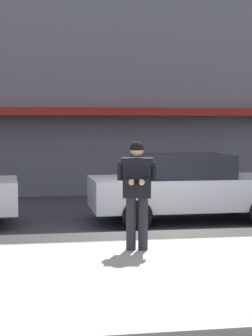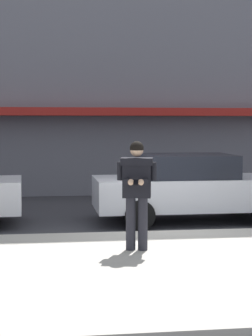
% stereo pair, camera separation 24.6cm
% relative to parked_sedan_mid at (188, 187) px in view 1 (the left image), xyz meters
% --- Properties ---
extents(ground_plane, '(80.00, 80.00, 0.00)m').
position_rel_parked_sedan_mid_xyz_m(ground_plane, '(-1.01, -1.49, -0.79)').
color(ground_plane, '#333338').
extents(curb_paint_line, '(28.00, 0.12, 0.01)m').
position_rel_parked_sedan_mid_xyz_m(curb_paint_line, '(-0.01, -1.44, -0.79)').
color(curb_paint_line, silver).
rests_on(curb_paint_line, ground).
extents(parked_sedan_mid, '(4.53, 1.98, 1.54)m').
position_rel_parked_sedan_mid_xyz_m(parked_sedan_mid, '(0.00, 0.00, 0.00)').
color(parked_sedan_mid, silver).
rests_on(parked_sedan_mid, ground).
extents(man_texting_on_phone, '(0.64, 0.63, 1.81)m').
position_rel_parked_sedan_mid_xyz_m(man_texting_on_phone, '(-1.78, -3.32, 0.46)').
color(man_texting_on_phone, '#23232B').
rests_on(man_texting_on_phone, sidewalk).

